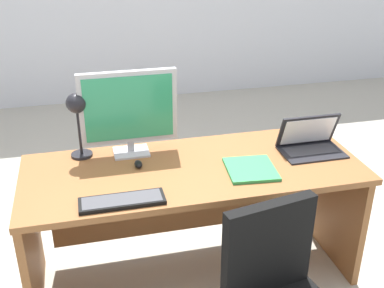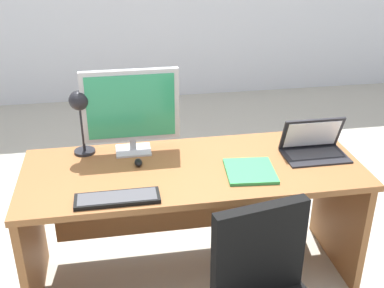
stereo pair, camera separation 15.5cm
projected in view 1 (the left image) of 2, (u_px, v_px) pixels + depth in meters
The scene contains 8 objects.
ground at pixel (153, 162), 4.24m from camera, with size 12.00×12.00×0.00m, color #B7B2A3.
desk at pixel (191, 195), 2.74m from camera, with size 1.84×0.73×0.74m.
monitor at pixel (129, 109), 2.64m from camera, with size 0.54×0.16×0.49m.
laptop at pixel (309, 140), 2.77m from camera, with size 0.35×0.23×0.21m.
keyboard at pixel (122, 201), 2.28m from camera, with size 0.41×0.13×0.02m.
mouse at pixel (138, 164), 2.60m from camera, with size 0.04×0.08×0.03m.
desk_lamp at pixel (77, 112), 2.58m from camera, with size 0.12×0.14×0.39m.
book at pixel (251, 169), 2.56m from camera, with size 0.28×0.30×0.02m.
Camera 1 is at (-0.55, -2.23, 1.98)m, focal length 44.86 mm.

